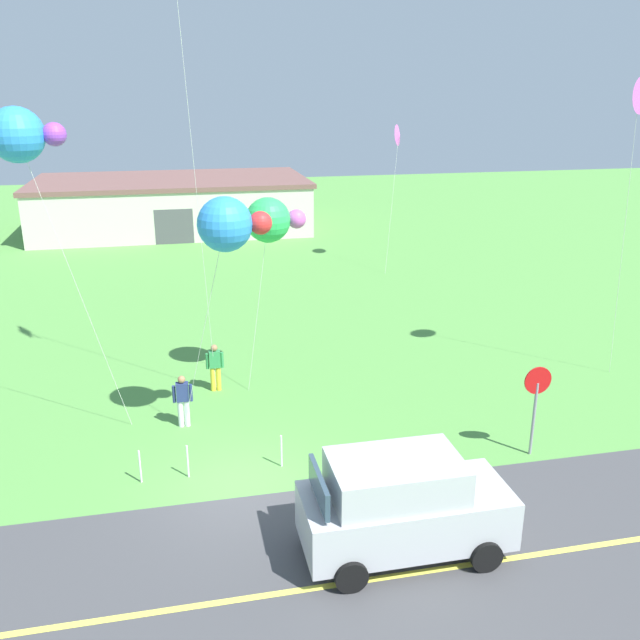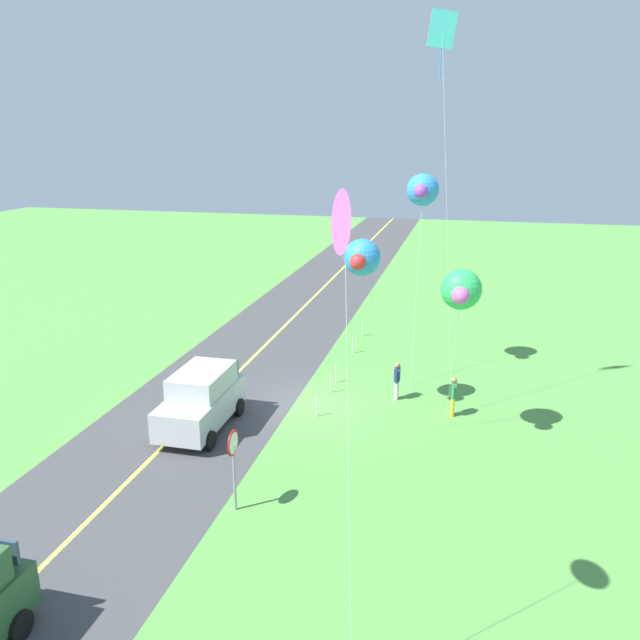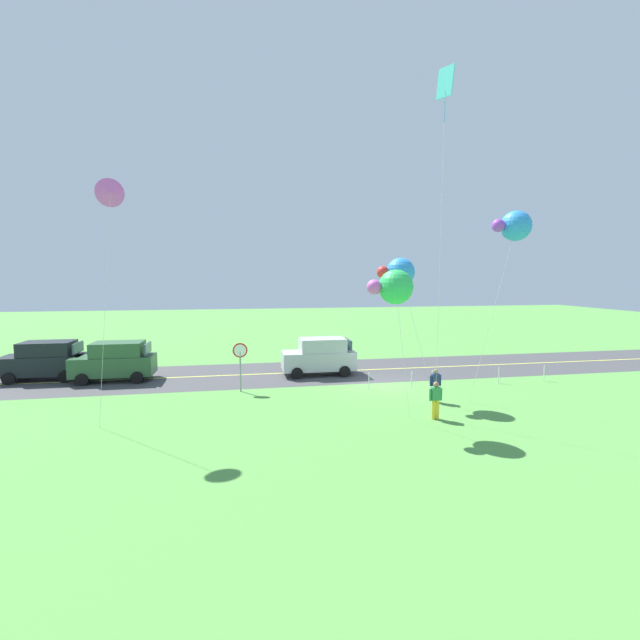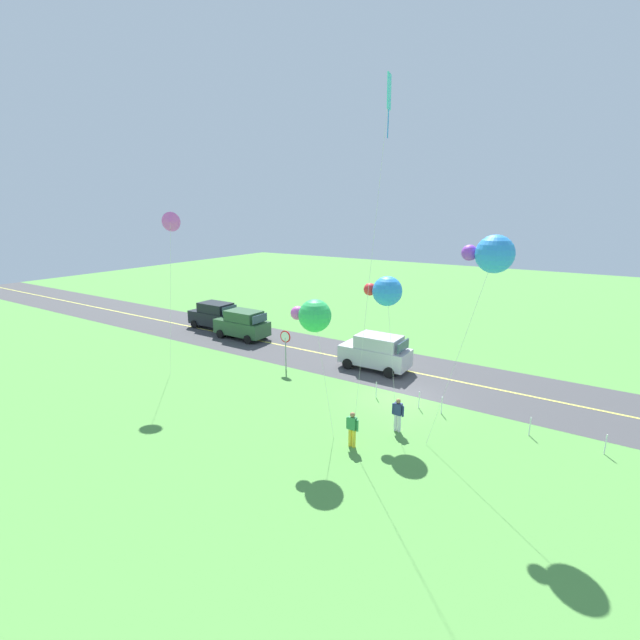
{
  "view_description": "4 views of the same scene",
  "coord_description": "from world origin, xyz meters",
  "px_view_note": "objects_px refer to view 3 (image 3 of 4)",
  "views": [
    {
      "loc": [
        -1.26,
        -14.86,
        9.46
      ],
      "look_at": [
        2.51,
        2.42,
        3.39
      ],
      "focal_mm": 38.28,
      "sensor_mm": 36.0,
      "label": 1
    },
    {
      "loc": [
        22.73,
        6.08,
        10.6
      ],
      "look_at": [
        1.5,
        0.93,
        4.08
      ],
      "focal_mm": 34.91,
      "sensor_mm": 36.0,
      "label": 2
    },
    {
      "loc": [
        7.74,
        22.4,
        5.95
      ],
      "look_at": [
        3.99,
        2.03,
        3.89
      ],
      "focal_mm": 24.3,
      "sensor_mm": 36.0,
      "label": 3
    },
    {
      "loc": [
        -8.24,
        20.84,
        9.89
      ],
      "look_at": [
        3.32,
        2.87,
        4.49
      ],
      "focal_mm": 24.61,
      "sensor_mm": 36.0,
      "label": 4
    }
  ],
  "objects_px": {
    "stop_sign": "(240,357)",
    "kite_green_far": "(110,193)",
    "person_adult_companion": "(435,384)",
    "kite_pink_drift": "(394,287)",
    "car_parked_east_near": "(115,361)",
    "kite_red_low": "(445,90)",
    "kite_orange_near": "(515,226)",
    "car_parked_east_far": "(45,360)",
    "car_suv_foreground": "(320,356)",
    "person_adult_near": "(436,399)",
    "kite_blue_mid": "(399,272)"
  },
  "relations": [
    {
      "from": "car_parked_east_far",
      "to": "car_parked_east_near",
      "type": "bearing_deg",
      "value": 166.6
    },
    {
      "from": "person_adult_companion",
      "to": "kite_blue_mid",
      "type": "height_order",
      "value": "kite_blue_mid"
    },
    {
      "from": "car_parked_east_far",
      "to": "kite_pink_drift",
      "type": "bearing_deg",
      "value": 148.18
    },
    {
      "from": "kite_orange_near",
      "to": "stop_sign",
      "type": "bearing_deg",
      "value": -17.73
    },
    {
      "from": "car_suv_foreground",
      "to": "car_parked_east_far",
      "type": "height_order",
      "value": "same"
    },
    {
      "from": "kite_red_low",
      "to": "kite_pink_drift",
      "type": "relative_size",
      "value": 2.35
    },
    {
      "from": "stop_sign",
      "to": "kite_red_low",
      "type": "relative_size",
      "value": 0.17
    },
    {
      "from": "car_parked_east_far",
      "to": "kite_pink_drift",
      "type": "xyz_separation_m",
      "value": [
        -17.27,
        10.72,
        4.4
      ]
    },
    {
      "from": "car_parked_east_far",
      "to": "kite_green_far",
      "type": "bearing_deg",
      "value": 125.51
    },
    {
      "from": "car_suv_foreground",
      "to": "kite_blue_mid",
      "type": "xyz_separation_m",
      "value": [
        -2.96,
        5.45,
        5.04
      ]
    },
    {
      "from": "car_suv_foreground",
      "to": "kite_pink_drift",
      "type": "relative_size",
      "value": 0.7
    },
    {
      "from": "kite_red_low",
      "to": "kite_blue_mid",
      "type": "relative_size",
      "value": 2.14
    },
    {
      "from": "car_suv_foreground",
      "to": "stop_sign",
      "type": "distance_m",
      "value": 5.75
    },
    {
      "from": "car_parked_east_near",
      "to": "kite_red_low",
      "type": "height_order",
      "value": "kite_red_low"
    },
    {
      "from": "car_parked_east_near",
      "to": "kite_red_low",
      "type": "distance_m",
      "value": 21.88
    },
    {
      "from": "car_parked_east_far",
      "to": "person_adult_companion",
      "type": "distance_m",
      "value": 21.94
    },
    {
      "from": "stop_sign",
      "to": "kite_orange_near",
      "type": "bearing_deg",
      "value": 162.27
    },
    {
      "from": "person_adult_near",
      "to": "person_adult_companion",
      "type": "bearing_deg",
      "value": -75.14
    },
    {
      "from": "car_parked_east_far",
      "to": "stop_sign",
      "type": "relative_size",
      "value": 1.72
    },
    {
      "from": "car_suv_foreground",
      "to": "car_parked_east_far",
      "type": "relative_size",
      "value": 1.0
    },
    {
      "from": "kite_red_low",
      "to": "kite_pink_drift",
      "type": "distance_m",
      "value": 8.65
    },
    {
      "from": "kite_blue_mid",
      "to": "kite_orange_near",
      "type": "xyz_separation_m",
      "value": [
        -4.94,
        1.75,
        2.13
      ]
    },
    {
      "from": "kite_pink_drift",
      "to": "kite_orange_near",
      "type": "xyz_separation_m",
      "value": [
        -6.55,
        -1.96,
        2.76
      ]
    },
    {
      "from": "car_parked_east_near",
      "to": "kite_orange_near",
      "type": "relative_size",
      "value": 0.49
    },
    {
      "from": "stop_sign",
      "to": "kite_pink_drift",
      "type": "height_order",
      "value": "kite_pink_drift"
    },
    {
      "from": "car_parked_east_near",
      "to": "kite_green_far",
      "type": "relative_size",
      "value": 0.45
    },
    {
      "from": "car_parked_east_near",
      "to": "kite_orange_near",
      "type": "xyz_separation_m",
      "value": [
        -19.75,
        7.79,
        7.16
      ]
    },
    {
      "from": "kite_red_low",
      "to": "kite_green_far",
      "type": "height_order",
      "value": "kite_red_low"
    },
    {
      "from": "stop_sign",
      "to": "kite_blue_mid",
      "type": "bearing_deg",
      "value": 163.46
    },
    {
      "from": "car_parked_east_far",
      "to": "kite_orange_near",
      "type": "bearing_deg",
      "value": 159.8
    },
    {
      "from": "kite_green_far",
      "to": "kite_red_low",
      "type": "bearing_deg",
      "value": 177.26
    },
    {
      "from": "car_suv_foreground",
      "to": "car_parked_east_far",
      "type": "xyz_separation_m",
      "value": [
        15.92,
        -1.56,
        0.0
      ]
    },
    {
      "from": "person_adult_companion",
      "to": "kite_pink_drift",
      "type": "bearing_deg",
      "value": -72.43
    },
    {
      "from": "stop_sign",
      "to": "kite_green_far",
      "type": "bearing_deg",
      "value": 40.74
    },
    {
      "from": "person_adult_near",
      "to": "car_parked_east_near",
      "type": "bearing_deg",
      "value": 7.36
    },
    {
      "from": "person_adult_companion",
      "to": "kite_blue_mid",
      "type": "xyz_separation_m",
      "value": [
        1.41,
        -1.34,
        5.33
      ]
    },
    {
      "from": "stop_sign",
      "to": "kite_pink_drift",
      "type": "distance_m",
      "value": 9.36
    },
    {
      "from": "car_parked_east_far",
      "to": "kite_red_low",
      "type": "relative_size",
      "value": 0.3
    },
    {
      "from": "car_suv_foreground",
      "to": "person_adult_companion",
      "type": "bearing_deg",
      "value": 122.77
    },
    {
      "from": "person_adult_companion",
      "to": "kite_red_low",
      "type": "bearing_deg",
      "value": -43.16
    },
    {
      "from": "person_adult_companion",
      "to": "kite_orange_near",
      "type": "distance_m",
      "value": 8.26
    },
    {
      "from": "car_suv_foreground",
      "to": "kite_green_far",
      "type": "bearing_deg",
      "value": 37.33
    },
    {
      "from": "kite_green_far",
      "to": "kite_orange_near",
      "type": "distance_m",
      "value": 17.51
    },
    {
      "from": "stop_sign",
      "to": "person_adult_companion",
      "type": "bearing_deg",
      "value": 158.3
    },
    {
      "from": "kite_pink_drift",
      "to": "kite_blue_mid",
      "type": "bearing_deg",
      "value": -113.4
    },
    {
      "from": "person_adult_near",
      "to": "kite_orange_near",
      "type": "relative_size",
      "value": 0.18
    },
    {
      "from": "kite_orange_near",
      "to": "car_parked_east_far",
      "type": "bearing_deg",
      "value": -20.2
    },
    {
      "from": "car_parked_east_far",
      "to": "kite_green_far",
      "type": "distance_m",
      "value": 13.53
    },
    {
      "from": "person_adult_near",
      "to": "stop_sign",
      "type": "bearing_deg",
      "value": 3.52
    },
    {
      "from": "car_suv_foreground",
      "to": "kite_blue_mid",
      "type": "distance_m",
      "value": 7.99
    }
  ]
}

